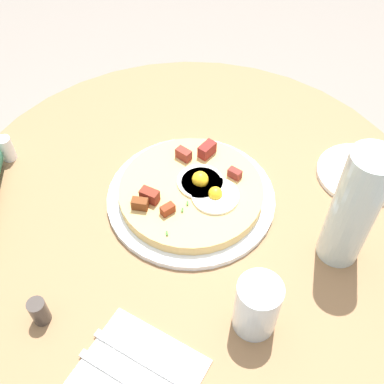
{
  "coord_description": "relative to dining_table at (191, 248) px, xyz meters",
  "views": [
    {
      "loc": [
        0.09,
        -0.56,
        1.4
      ],
      "look_at": [
        0.0,
        0.0,
        0.74
      ],
      "focal_mm": 43.21,
      "sensor_mm": 36.0,
      "label": 1
    }
  ],
  "objects": [
    {
      "name": "ground_plane",
      "position": [
        0.0,
        0.0,
        -0.55
      ],
      "size": [
        6.0,
        6.0,
        0.0
      ],
      "primitive_type": "plane",
      "color": "gray"
    },
    {
      "name": "dining_table",
      "position": [
        0.0,
        0.0,
        0.0
      ],
      "size": [
        0.93,
        0.93,
        0.72
      ],
      "color": "olive",
      "rests_on": "ground_plane"
    },
    {
      "name": "pizza_plate",
      "position": [
        0.0,
        0.0,
        0.18
      ],
      "size": [
        0.32,
        0.32,
        0.01
      ],
      "primitive_type": "cylinder",
      "color": "white",
      "rests_on": "dining_table"
    },
    {
      "name": "breakfast_pizza",
      "position": [
        0.0,
        0.0,
        0.2
      ],
      "size": [
        0.27,
        0.27,
        0.05
      ],
      "color": "tan",
      "rests_on": "pizza_plate"
    },
    {
      "name": "bread_plate",
      "position": [
        0.32,
        0.11,
        0.17
      ],
      "size": [
        0.17,
        0.17,
        0.01
      ],
      "primitive_type": "cylinder",
      "color": "white",
      "rests_on": "dining_table"
    },
    {
      "name": "napkin",
      "position": [
        -0.02,
        -0.34,
        0.17
      ],
      "size": [
        0.21,
        0.19,
        0.0
      ],
      "primitive_type": "cube",
      "rotation": [
        0.0,
        0.0,
        2.78
      ],
      "color": "white",
      "rests_on": "dining_table"
    },
    {
      "name": "fork",
      "position": [
        -0.02,
        -0.32,
        0.18
      ],
      "size": [
        0.17,
        0.08,
        0.0
      ],
      "primitive_type": "cube",
      "rotation": [
        0.0,
        0.0,
        2.78
      ],
      "color": "silver",
      "rests_on": "napkin"
    },
    {
      "name": "knife",
      "position": [
        -0.03,
        -0.36,
        0.18
      ],
      "size": [
        0.17,
        0.08,
        0.0
      ],
      "primitive_type": "cube",
      "rotation": [
        0.0,
        0.0,
        2.78
      ],
      "color": "silver",
      "rests_on": "napkin"
    },
    {
      "name": "water_glass",
      "position": [
        0.14,
        -0.23,
        0.22
      ],
      "size": [
        0.07,
        0.07,
        0.11
      ],
      "primitive_type": "cylinder",
      "color": "silver",
      "rests_on": "dining_table"
    },
    {
      "name": "water_bottle",
      "position": [
        0.27,
        -0.08,
        0.29
      ],
      "size": [
        0.07,
        0.07,
        0.23
      ],
      "primitive_type": "cylinder",
      "color": "silver",
      "rests_on": "dining_table"
    },
    {
      "name": "salt_shaker",
      "position": [
        -0.39,
        0.05,
        0.2
      ],
      "size": [
        0.03,
        0.03,
        0.05
      ],
      "primitive_type": "cylinder",
      "color": "white",
      "rests_on": "dining_table"
    },
    {
      "name": "pepper_shaker",
      "position": [
        -0.19,
        -0.28,
        0.19
      ],
      "size": [
        0.03,
        0.03,
        0.05
      ],
      "primitive_type": "cylinder",
      "color": "#3F3833",
      "rests_on": "dining_table"
    }
  ]
}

